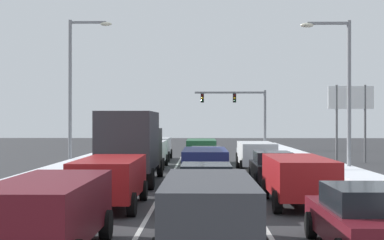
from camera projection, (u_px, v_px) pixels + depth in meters
name	position (u px, v px, depth m)	size (l,w,h in m)	color
ground_plane	(203.00, 182.00, 26.47)	(137.55, 137.55, 0.00)	#333335
lane_stripe_between_right_lane_and_center_lane	(232.00, 172.00, 31.73)	(0.14, 58.19, 0.01)	silver
lane_stripe_between_center_lane_and_left_lane	(173.00, 172.00, 31.79)	(0.14, 58.19, 0.01)	silver
snow_bank_right_shoulder	(324.00, 167.00, 31.63)	(1.94, 58.19, 0.56)	white
snow_bank_left_shoulder	(82.00, 166.00, 31.89)	(1.97, 58.19, 0.65)	white
sedan_maroon_right_lane_nearest	(365.00, 219.00, 12.19)	(2.00, 4.50, 1.51)	maroon
suv_red_right_lane_second	(298.00, 176.00, 19.12)	(2.16, 4.90, 1.67)	maroon
sedan_black_right_lane_third	(273.00, 167.00, 25.75)	(2.00, 4.50, 1.51)	black
suv_white_right_lane_fourth	(256.00, 154.00, 32.57)	(2.16, 4.90, 1.67)	silver
sedan_silver_right_lane_fifth	(252.00, 152.00, 38.33)	(2.00, 4.50, 1.51)	#B7BABF
suv_charcoal_center_lane_nearest	(209.00, 209.00, 12.06)	(2.16, 4.90, 1.67)	#38383D
sedan_gray_center_lane_second	(206.00, 186.00, 18.41)	(2.00, 4.50, 1.51)	slate
suv_navy_center_lane_third	(205.00, 164.00, 24.81)	(2.16, 4.90, 1.67)	navy
sedan_tan_center_lane_fourth	(206.00, 160.00, 30.64)	(2.00, 4.50, 1.51)	#937F60
suv_green_center_lane_fifth	(201.00, 149.00, 37.70)	(2.16, 4.90, 1.67)	#1E5633
suv_maroon_left_lane_nearest	(48.00, 210.00, 11.91)	(2.16, 4.90, 1.67)	maroon
suv_red_left_lane_second	(110.00, 178.00, 18.65)	(2.16, 4.90, 1.67)	maroon
box_truck_left_lane_third	(132.00, 143.00, 25.99)	(2.53, 7.20, 3.36)	black
suv_white_left_lane_fourth	(149.00, 152.00, 34.61)	(2.16, 4.90, 1.67)	silver
suv_silver_left_lane_fifth	(157.00, 147.00, 41.48)	(2.16, 4.90, 1.67)	#B7BABF
traffic_light_gantry	(243.00, 106.00, 58.13)	(7.54, 0.47, 6.20)	slate
street_lamp_right_mid	(342.00, 83.00, 28.99)	(2.66, 0.36, 8.24)	gray
street_lamp_left_mid	(75.00, 81.00, 33.53)	(2.66, 0.36, 9.10)	gray
roadside_sign_right	(351.00, 106.00, 38.89)	(3.20, 0.16, 5.50)	#59595B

